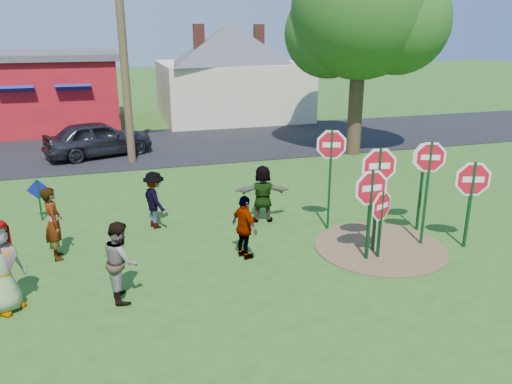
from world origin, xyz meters
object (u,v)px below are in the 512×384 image
Objects in this scene: stop_sign_a at (371,196)px; person_b at (54,223)px; suv at (98,138)px; stop_sign_c at (429,170)px; stop_sign_b at (331,154)px; stop_sign_d at (424,164)px; person_a at (1,266)px; utility_pole at (121,23)px; leafy_tree at (364,16)px.

person_b is (-6.85, 2.15, -0.70)m from stop_sign_a.
suv is (-5.89, 11.87, -0.80)m from stop_sign_a.
stop_sign_a is 1.79m from stop_sign_c.
stop_sign_b reaches higher than stop_sign_d.
stop_sign_c is 8.81m from person_b.
stop_sign_c is (1.71, 0.37, 0.35)m from stop_sign_a.
person_b is 0.40× the size of suv.
stop_sign_b is 7.84m from person_a.
stop_sign_a reaches higher than suv.
stop_sign_d is (2.25, -0.73, -0.25)m from stop_sign_b.
stop_sign_a is 2.50m from stop_sign_d.
utility_pole reaches higher than person_a.
utility_pole reaches higher than stop_sign_c.
person_b is (0.74, 2.15, -0.05)m from person_a.
stop_sign_d is (2.17, 1.23, 0.23)m from stop_sign_a.
stop_sign_c is at bearing -164.27° from suv.
stop_sign_b is 1.03× the size of stop_sign_c.
stop_sign_d reaches higher than suv.
stop_sign_c is 13.83m from suv.
stop_sign_b is at bearing 89.52° from stop_sign_a.
stop_sign_a is 12.10m from utility_pole.
utility_pole reaches higher than stop_sign_b.
person_a is 0.21× the size of leafy_tree.
stop_sign_a reaches higher than person_a.
person_b is at bearing -147.93° from leafy_tree.
stop_sign_b is at bearing 159.32° from stop_sign_c.
stop_sign_c is 0.27× the size of utility_pole.
person_a reaches higher than suv.
stop_sign_a is at bearing -146.98° from stop_sign_c.
stop_sign_d is at bearing 26.58° from stop_sign_a.
stop_sign_a is at bearing -53.24° from person_a.
stop_sign_c is 12.45m from utility_pole.
leafy_tree is (10.44, -2.57, 4.77)m from suv.
stop_sign_d is 1.36× the size of person_a.
person_a is 0.18× the size of utility_pole.
utility_pole is at bearing 21.27° from person_a.
utility_pole reaches higher than leafy_tree.
person_b is 9.71m from utility_pole.
stop_sign_b is at bearing -122.29° from leafy_tree.
stop_sign_a is 0.82× the size of stop_sign_b.
stop_sign_d is (0.45, 0.85, -0.12)m from stop_sign_c.
leafy_tree is (12.15, 9.29, 4.62)m from person_a.
utility_pole is at bearing -155.33° from suv.
stop_sign_d is at bearing -106.49° from leafy_tree.
utility_pole reaches higher than suv.
stop_sign_b is 0.66× the size of suv.
stop_sign_a is at bearing -171.36° from suv.
stop_sign_a is 0.23× the size of utility_pole.
leafy_tree is at bearing 60.96° from stop_sign_a.
person_b is 14.25m from leafy_tree.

